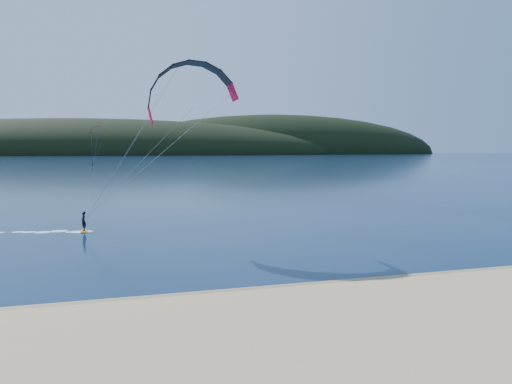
% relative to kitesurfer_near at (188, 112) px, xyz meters
% --- Properties ---
extents(ground, '(1800.00, 1800.00, 0.00)m').
position_rel_kitesurfer_near_xyz_m(ground, '(-1.91, -20.75, -10.90)').
color(ground, '#071B34').
rests_on(ground, ground).
extents(wet_sand, '(220.00, 2.50, 0.10)m').
position_rel_kitesurfer_near_xyz_m(wet_sand, '(-1.91, -16.25, -10.85)').
color(wet_sand, olive).
rests_on(wet_sand, ground).
extents(headland, '(1200.00, 310.00, 140.00)m').
position_rel_kitesurfer_near_xyz_m(headland, '(-1.28, 724.53, -10.90)').
color(headland, black).
rests_on(headland, ground).
extents(kitesurfer_near, '(24.48, 9.47, 15.46)m').
position_rel_kitesurfer_near_xyz_m(kitesurfer_near, '(0.00, 0.00, 0.00)').
color(kitesurfer_near, gold).
rests_on(kitesurfer_near, ground).
extents(kitesurfer_far, '(7.32, 7.84, 16.49)m').
position_rel_kitesurfer_near_xyz_m(kitesurfer_far, '(-18.89, 171.58, 3.44)').
color(kitesurfer_far, gold).
rests_on(kitesurfer_far, ground).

